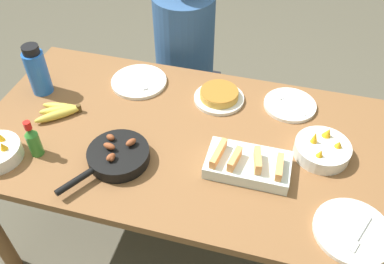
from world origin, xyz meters
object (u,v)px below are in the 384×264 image
(frittata_plate_center, at_px, (219,96))
(fruit_bowl_citrus, at_px, (322,149))
(empty_plate_far_left, at_px, (353,231))
(empty_plate_far_right, at_px, (290,105))
(skillet, at_px, (117,156))
(person_figure, at_px, (185,76))
(water_bottle, at_px, (37,71))
(empty_plate_near_front, at_px, (139,82))
(melon_tray, at_px, (248,164))
(banana_bunch, at_px, (60,111))
(hot_sauce_bottle, at_px, (33,140))

(frittata_plate_center, distance_m, fruit_bowl_citrus, 0.50)
(empty_plate_far_left, distance_m, empty_plate_far_right, 0.63)
(skillet, bearing_deg, person_figure, -150.20)
(empty_plate_far_left, distance_m, person_figure, 1.29)
(water_bottle, bearing_deg, person_figure, 48.34)
(empty_plate_near_front, distance_m, person_figure, 0.47)
(melon_tray, xyz_separation_m, water_bottle, (-0.96, 0.22, 0.08))
(empty_plate_far_left, height_order, water_bottle, water_bottle)
(empty_plate_far_left, bearing_deg, skillet, 174.00)
(empty_plate_far_right, bearing_deg, skillet, -140.59)
(fruit_bowl_citrus, bearing_deg, frittata_plate_center, 154.08)
(banana_bunch, height_order, person_figure, person_figure)
(melon_tray, relative_size, person_figure, 0.24)
(melon_tray, height_order, empty_plate_far_right, melon_tray)
(empty_plate_near_front, height_order, empty_plate_far_left, same)
(banana_bunch, bearing_deg, water_bottle, 141.26)
(banana_bunch, bearing_deg, empty_plate_far_left, -12.95)
(frittata_plate_center, bearing_deg, hot_sauce_bottle, -140.62)
(banana_bunch, distance_m, fruit_bowl_citrus, 1.07)
(banana_bunch, height_order, frittata_plate_center, frittata_plate_center)
(hot_sauce_bottle, bearing_deg, fruit_bowl_citrus, 14.81)
(fruit_bowl_citrus, bearing_deg, water_bottle, 176.60)
(melon_tray, height_order, water_bottle, water_bottle)
(empty_plate_far_right, bearing_deg, frittata_plate_center, -173.03)
(empty_plate_far_left, xyz_separation_m, fruit_bowl_citrus, (-0.11, 0.32, 0.02))
(melon_tray, relative_size, empty_plate_far_right, 1.37)
(person_figure, bearing_deg, banana_bunch, -116.88)
(hot_sauce_bottle, bearing_deg, empty_plate_far_left, -2.24)
(skillet, relative_size, empty_plate_far_left, 1.38)
(empty_plate_near_front, bearing_deg, skillet, -78.84)
(banana_bunch, xyz_separation_m, skillet, (0.34, -0.18, 0.01))
(empty_plate_far_left, bearing_deg, water_bottle, 163.54)
(skillet, bearing_deg, empty_plate_near_front, -138.33)
(skillet, height_order, water_bottle, water_bottle)
(banana_bunch, height_order, melon_tray, melon_tray)
(skillet, distance_m, fruit_bowl_citrus, 0.77)
(skillet, relative_size, water_bottle, 1.50)
(empty_plate_far_right, distance_m, hot_sauce_bottle, 1.05)
(empty_plate_near_front, bearing_deg, frittata_plate_center, -3.23)
(melon_tray, bearing_deg, banana_bunch, 173.09)
(empty_plate_near_front, xyz_separation_m, person_figure, (0.10, 0.40, -0.23))
(banana_bunch, bearing_deg, empty_plate_far_right, 18.11)
(empty_plate_far_left, xyz_separation_m, water_bottle, (-1.34, 0.39, 0.10))
(empty_plate_near_front, height_order, water_bottle, water_bottle)
(skillet, xyz_separation_m, fruit_bowl_citrus, (0.73, 0.23, 0.00))
(empty_plate_far_right, relative_size, water_bottle, 0.96)
(melon_tray, distance_m, empty_plate_far_left, 0.41)
(fruit_bowl_citrus, bearing_deg, banana_bunch, -177.33)
(skillet, xyz_separation_m, hot_sauce_bottle, (-0.31, -0.04, 0.04))
(empty_plate_near_front, height_order, fruit_bowl_citrus, fruit_bowl_citrus)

